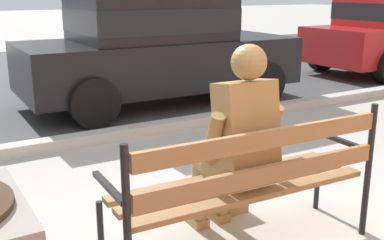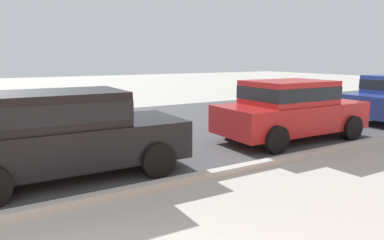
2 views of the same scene
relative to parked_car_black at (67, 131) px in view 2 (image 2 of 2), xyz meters
The scene contains 2 objects.
parked_car_black is the anchor object (origin of this frame).
parked_car_red 5.63m from the parked_car_black, ahead, with size 4.14×1.99×1.56m.
Camera 2 is at (0.16, -2.10, 2.14)m, focal length 32.74 mm.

